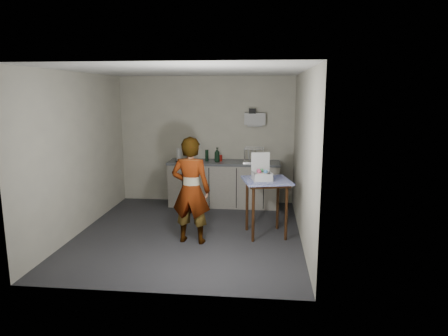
# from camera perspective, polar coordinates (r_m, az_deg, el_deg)

# --- Properties ---
(ground) EXTENTS (4.00, 4.00, 0.00)m
(ground) POSITION_cam_1_polar(r_m,az_deg,el_deg) (6.67, -4.96, -9.24)
(ground) COLOR #2A292F
(ground) RESTS_ON ground
(wall_back) EXTENTS (3.60, 0.02, 2.60)m
(wall_back) POSITION_cam_1_polar(r_m,az_deg,el_deg) (8.29, -2.54, 4.01)
(wall_back) COLOR beige
(wall_back) RESTS_ON ground
(wall_right) EXTENTS (0.02, 4.00, 2.60)m
(wall_right) POSITION_cam_1_polar(r_m,az_deg,el_deg) (6.26, 11.17, 1.57)
(wall_right) COLOR beige
(wall_right) RESTS_ON ground
(wall_left) EXTENTS (0.02, 4.00, 2.60)m
(wall_left) POSITION_cam_1_polar(r_m,az_deg,el_deg) (6.91, -19.89, 1.99)
(wall_left) COLOR beige
(wall_left) RESTS_ON ground
(ceiling) EXTENTS (3.60, 4.00, 0.01)m
(ceiling) POSITION_cam_1_polar(r_m,az_deg,el_deg) (6.27, -5.36, 13.62)
(ceiling) COLOR white
(ceiling) RESTS_ON wall_back
(kitchen_counter) EXTENTS (2.24, 0.62, 0.91)m
(kitchen_counter) POSITION_cam_1_polar(r_m,az_deg,el_deg) (8.11, 0.02, -2.41)
(kitchen_counter) COLOR black
(kitchen_counter) RESTS_ON ground
(wall_shelf) EXTENTS (0.42, 0.18, 0.37)m
(wall_shelf) POSITION_cam_1_polar(r_m,az_deg,el_deg) (8.09, 4.43, 7.00)
(wall_shelf) COLOR silver
(wall_shelf) RESTS_ON ground
(side_table) EXTENTS (0.85, 0.85, 0.92)m
(side_table) POSITION_cam_1_polar(r_m,az_deg,el_deg) (6.38, 6.08, -2.69)
(side_table) COLOR #3C1D0D
(side_table) RESTS_ON ground
(standing_man) EXTENTS (0.64, 0.46, 1.64)m
(standing_man) POSITION_cam_1_polar(r_m,az_deg,el_deg) (6.06, -4.76, -3.20)
(standing_man) COLOR #B2A593
(standing_man) RESTS_ON ground
(soap_bottle) EXTENTS (0.16, 0.16, 0.29)m
(soap_bottle) POSITION_cam_1_polar(r_m,az_deg,el_deg) (7.94, -1.00, 1.92)
(soap_bottle) COLOR black
(soap_bottle) RESTS_ON kitchen_counter
(soda_can) EXTENTS (0.06, 0.06, 0.12)m
(soda_can) POSITION_cam_1_polar(r_m,az_deg,el_deg) (8.04, -0.49, 1.44)
(soda_can) COLOR red
(soda_can) RESTS_ON kitchen_counter
(dark_bottle) EXTENTS (0.07, 0.07, 0.23)m
(dark_bottle) POSITION_cam_1_polar(r_m,az_deg,el_deg) (8.03, -2.47, 1.80)
(dark_bottle) COLOR black
(dark_bottle) RESTS_ON kitchen_counter
(paper_towel) EXTENTS (0.15, 0.15, 0.27)m
(paper_towel) POSITION_cam_1_polar(r_m,az_deg,el_deg) (8.02, -6.42, 1.82)
(paper_towel) COLOR black
(paper_towel) RESTS_ON kitchen_counter
(dish_rack) EXTENTS (0.42, 0.31, 0.29)m
(dish_rack) POSITION_cam_1_polar(r_m,az_deg,el_deg) (7.93, 4.25, 1.31)
(dish_rack) COLOR silver
(dish_rack) RESTS_ON kitchen_counter
(bakery_box) EXTENTS (0.35, 0.36, 0.42)m
(bakery_box) POSITION_cam_1_polar(r_m,az_deg,el_deg) (6.31, 5.41, -0.85)
(bakery_box) COLOR silver
(bakery_box) RESTS_ON side_table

